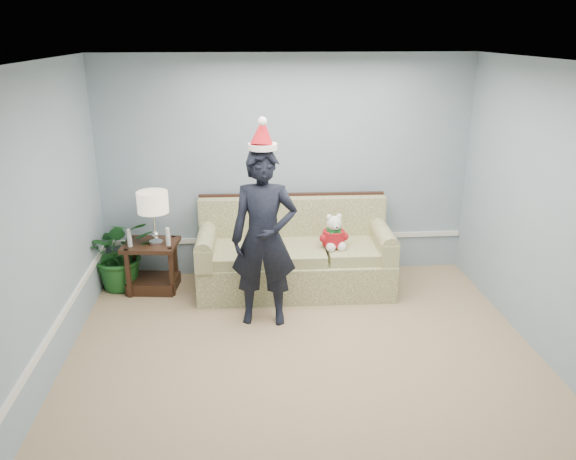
{
  "coord_description": "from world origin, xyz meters",
  "views": [
    {
      "loc": [
        -0.54,
        -4.14,
        2.94
      ],
      "look_at": [
        -0.06,
        1.55,
        0.89
      ],
      "focal_mm": 35.0,
      "sensor_mm": 36.0,
      "label": 1
    }
  ],
  "objects_px": {
    "side_table": "(153,271)",
    "man": "(264,239)",
    "houseplant": "(121,253)",
    "teddy_bear": "(334,236)",
    "sofa": "(295,257)",
    "table_lamp": "(153,204)"
  },
  "relations": [
    {
      "from": "sofa",
      "to": "man",
      "type": "relative_size",
      "value": 1.23
    },
    {
      "from": "man",
      "to": "houseplant",
      "type": "bearing_deg",
      "value": 155.87
    },
    {
      "from": "side_table",
      "to": "houseplant",
      "type": "height_order",
      "value": "houseplant"
    },
    {
      "from": "sofa",
      "to": "table_lamp",
      "type": "distance_m",
      "value": 1.76
    },
    {
      "from": "table_lamp",
      "to": "houseplant",
      "type": "height_order",
      "value": "table_lamp"
    },
    {
      "from": "side_table",
      "to": "teddy_bear",
      "type": "bearing_deg",
      "value": -6.67
    },
    {
      "from": "side_table",
      "to": "houseplant",
      "type": "xyz_separation_m",
      "value": [
        -0.37,
        0.08,
        0.22
      ]
    },
    {
      "from": "houseplant",
      "to": "teddy_bear",
      "type": "relative_size",
      "value": 2.16
    },
    {
      "from": "houseplant",
      "to": "teddy_bear",
      "type": "xyz_separation_m",
      "value": [
        2.49,
        -0.33,
        0.26
      ]
    },
    {
      "from": "sofa",
      "to": "side_table",
      "type": "relative_size",
      "value": 3.4
    },
    {
      "from": "teddy_bear",
      "to": "man",
      "type": "bearing_deg",
      "value": -151.38
    },
    {
      "from": "sofa",
      "to": "houseplant",
      "type": "height_order",
      "value": "sofa"
    },
    {
      "from": "man",
      "to": "teddy_bear",
      "type": "height_order",
      "value": "man"
    },
    {
      "from": "sofa",
      "to": "man",
      "type": "height_order",
      "value": "man"
    },
    {
      "from": "houseplant",
      "to": "teddy_bear",
      "type": "bearing_deg",
      "value": -7.59
    },
    {
      "from": "side_table",
      "to": "sofa",
      "type": "bearing_deg",
      "value": -1.82
    },
    {
      "from": "table_lamp",
      "to": "teddy_bear",
      "type": "distance_m",
      "value": 2.09
    },
    {
      "from": "side_table",
      "to": "man",
      "type": "bearing_deg",
      "value": -34.02
    },
    {
      "from": "table_lamp",
      "to": "houseplant",
      "type": "xyz_separation_m",
      "value": [
        -0.44,
        0.12,
        -0.62
      ]
    },
    {
      "from": "table_lamp",
      "to": "houseplant",
      "type": "bearing_deg",
      "value": 164.6
    },
    {
      "from": "side_table",
      "to": "table_lamp",
      "type": "relative_size",
      "value": 1.07
    },
    {
      "from": "sofa",
      "to": "table_lamp",
      "type": "xyz_separation_m",
      "value": [
        -1.62,
        0.02,
        0.7
      ]
    }
  ]
}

